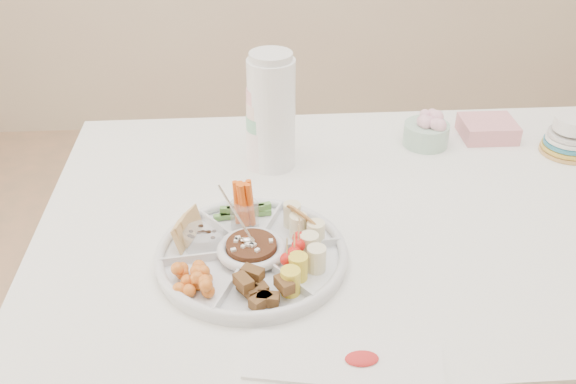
{
  "coord_description": "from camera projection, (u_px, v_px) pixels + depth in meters",
  "views": [
    {
      "loc": [
        -0.29,
        -1.19,
        1.57
      ],
      "look_at": [
        -0.22,
        -0.07,
        0.86
      ],
      "focal_mm": 40.0,
      "sensor_mm": 36.0,
      "label": 1
    }
  ],
  "objects": [
    {
      "name": "tortillas",
      "position": [
        300.0,
        219.0,
        1.34
      ],
      "size": [
        0.11,
        0.11,
        0.06
      ],
      "primitive_type": null,
      "rotation": [
        0.0,
        0.0,
        0.12
      ],
      "color": "olive",
      "rests_on": "party_tray"
    },
    {
      "name": "bean_dip",
      "position": [
        252.0,
        249.0,
        1.28
      ],
      "size": [
        0.11,
        0.11,
        0.04
      ],
      "primitive_type": "cylinder",
      "rotation": [
        0.0,
        0.0,
        0.12
      ],
      "color": "black",
      "rests_on": "party_tray"
    },
    {
      "name": "granola_chunks",
      "position": [
        262.0,
        289.0,
        1.17
      ],
      "size": [
        0.12,
        0.12,
        0.05
      ],
      "primitive_type": null,
      "rotation": [
        0.0,
        0.0,
        0.12
      ],
      "color": "brown",
      "rests_on": "party_tray"
    },
    {
      "name": "pita_raisins",
      "position": [
        192.0,
        231.0,
        1.31
      ],
      "size": [
        0.13,
        0.13,
        0.06
      ],
      "primitive_type": null,
      "rotation": [
        0.0,
        0.0,
        0.12
      ],
      "color": "#EDB775",
      "rests_on": "party_tray"
    },
    {
      "name": "thermos",
      "position": [
        272.0,
        110.0,
        1.55
      ],
      "size": [
        0.12,
        0.12,
        0.3
      ],
      "primitive_type": "cylinder",
      "rotation": [
        0.0,
        0.0,
        -0.04
      ],
      "color": "white",
      "rests_on": "dining_table"
    },
    {
      "name": "cherries",
      "position": [
        197.0,
        274.0,
        1.2
      ],
      "size": [
        0.13,
        0.13,
        0.05
      ],
      "primitive_type": null,
      "rotation": [
        0.0,
        0.0,
        0.12
      ],
      "color": "orange",
      "rests_on": "party_tray"
    },
    {
      "name": "plate_stack",
      "position": [
        570.0,
        137.0,
        1.66
      ],
      "size": [
        0.14,
        0.14,
        0.09
      ],
      "primitive_type": "cylinder",
      "rotation": [
        0.0,
        0.0,
        -0.0
      ],
      "color": "yellow",
      "rests_on": "dining_table"
    },
    {
      "name": "flower_bowl",
      "position": [
        427.0,
        129.0,
        1.69
      ],
      "size": [
        0.13,
        0.13,
        0.09
      ],
      "primitive_type": "cylinder",
      "rotation": [
        0.0,
        0.0,
        0.12
      ],
      "color": "#B1DFC3",
      "rests_on": "dining_table"
    },
    {
      "name": "dining_table",
      "position": [
        370.0,
        332.0,
        1.65
      ],
      "size": [
        1.52,
        1.02,
        0.76
      ],
      "primitive_type": "cube",
      "color": "white",
      "rests_on": "floor"
    },
    {
      "name": "napkin_stack",
      "position": [
        488.0,
        129.0,
        1.74
      ],
      "size": [
        0.14,
        0.13,
        0.05
      ],
      "primitive_type": "cube",
      "rotation": [
        0.0,
        0.0,
        -0.01
      ],
      "color": "pink",
      "rests_on": "dining_table"
    },
    {
      "name": "cup_stack",
      "position": [
        263.0,
        122.0,
        1.56
      ],
      "size": [
        0.1,
        0.1,
        0.24
      ],
      "primitive_type": "cylinder",
      "rotation": [
        0.0,
        0.0,
        -0.12
      ],
      "color": "beige",
      "rests_on": "dining_table"
    },
    {
      "name": "banana_tomato",
      "position": [
        314.0,
        251.0,
        1.23
      ],
      "size": [
        0.13,
        0.13,
        0.1
      ],
      "primitive_type": null,
      "rotation": [
        0.0,
        0.0,
        0.12
      ],
      "color": "#E9D187",
      "rests_on": "party_tray"
    },
    {
      "name": "placemat",
      "position": [
        344.0,
        362.0,
        1.06
      ],
      "size": [
        0.34,
        0.17,
        0.01
      ],
      "primitive_type": "cube",
      "rotation": [
        0.0,
        0.0,
        -0.19
      ],
      "color": "silver",
      "rests_on": "dining_table"
    },
    {
      "name": "carrot_cucumber",
      "position": [
        242.0,
        200.0,
        1.37
      ],
      "size": [
        0.13,
        0.13,
        0.11
      ],
      "primitive_type": null,
      "rotation": [
        0.0,
        0.0,
        0.12
      ],
      "color": "#EF5A11",
      "rests_on": "party_tray"
    },
    {
      "name": "party_tray",
      "position": [
        252.0,
        252.0,
        1.28
      ],
      "size": [
        0.42,
        0.42,
        0.04
      ],
      "primitive_type": "cylinder",
      "rotation": [
        0.0,
        0.0,
        0.12
      ],
      "color": "white",
      "rests_on": "dining_table"
    }
  ]
}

